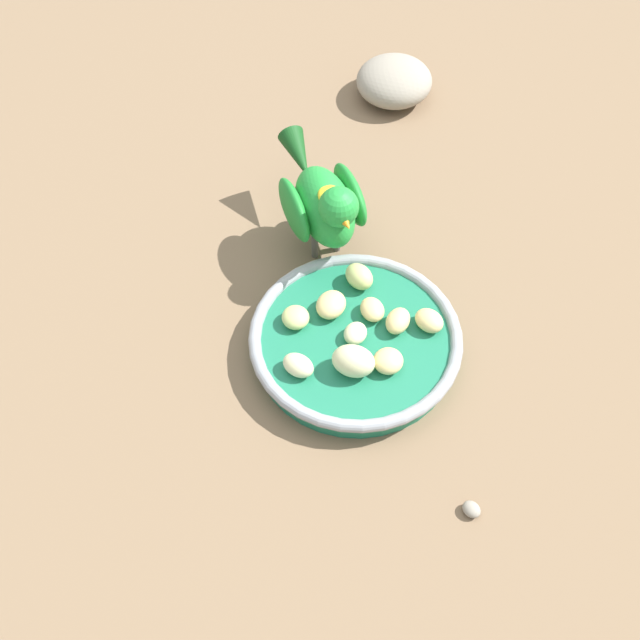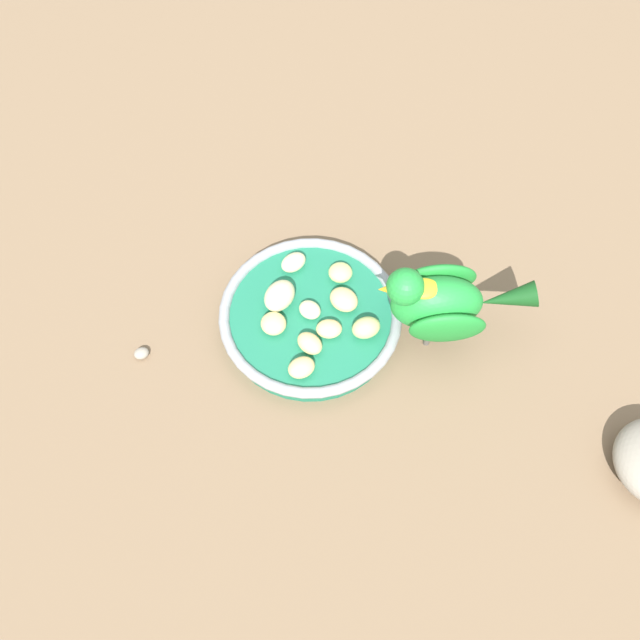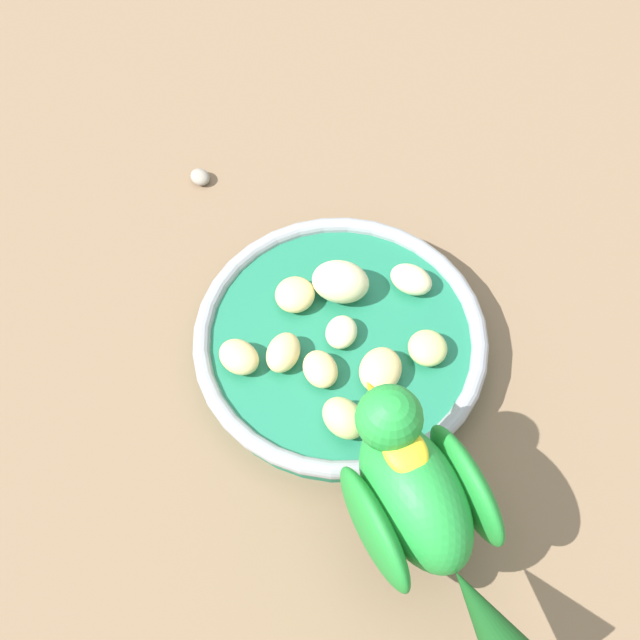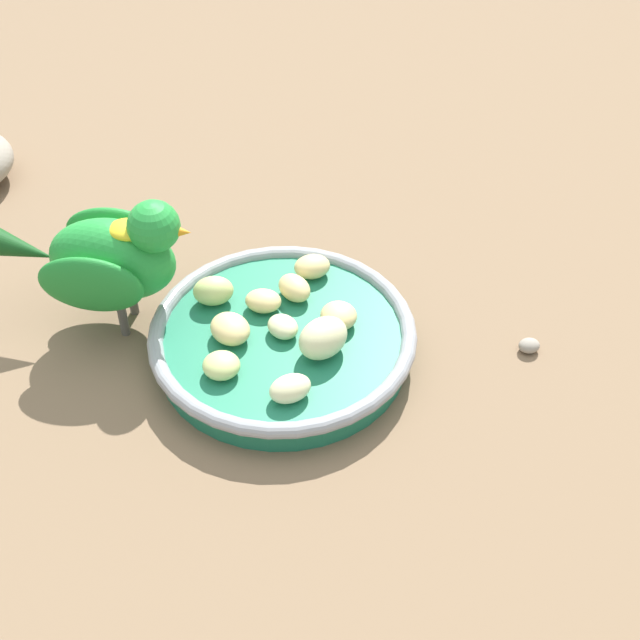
{
  "view_description": "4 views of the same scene",
  "coord_description": "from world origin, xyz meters",
  "px_view_note": "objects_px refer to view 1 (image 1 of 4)",
  "views": [
    {
      "loc": [
        0.4,
        0.2,
        0.64
      ],
      "look_at": [
        0.04,
        -0.03,
        0.06
      ],
      "focal_mm": 45.44,
      "sensor_mm": 36.0,
      "label": 1
    },
    {
      "loc": [
        -0.28,
        0.25,
        0.69
      ],
      "look_at": [
        -0.0,
        0.01,
        0.06
      ],
      "focal_mm": 40.27,
      "sensor_mm": 36.0,
      "label": 2
    },
    {
      "loc": [
        -0.25,
        -0.12,
        0.55
      ],
      "look_at": [
        0.01,
        0.01,
        0.06
      ],
      "focal_mm": 51.01,
      "sensor_mm": 36.0,
      "label": 3
    },
    {
      "loc": [
        0.45,
        -0.21,
        0.48
      ],
      "look_at": [
        0.05,
        0.01,
        0.05
      ],
      "focal_mm": 50.23,
      "sensor_mm": 36.0,
      "label": 4
    }
  ],
  "objects_px": {
    "rock_large": "(394,81)",
    "pebble_0": "(471,509)",
    "apple_piece_7": "(296,317)",
    "apple_piece_0": "(298,365)",
    "apple_piece_6": "(388,361)",
    "apple_piece_3": "(356,334)",
    "apple_piece_8": "(359,277)",
    "apple_piece_9": "(369,308)",
    "feeding_bowl": "(356,342)",
    "apple_piece_2": "(429,321)",
    "apple_piece_4": "(331,305)",
    "apple_piece_5": "(353,361)",
    "apple_piece_1": "(398,321)",
    "parrot": "(324,202)"
  },
  "relations": [
    {
      "from": "feeding_bowl",
      "to": "apple_piece_7",
      "type": "xyz_separation_m",
      "value": [
        0.02,
        -0.06,
        0.02
      ]
    },
    {
      "from": "apple_piece_2",
      "to": "apple_piece_4",
      "type": "bearing_deg",
      "value": -69.45
    },
    {
      "from": "apple_piece_1",
      "to": "apple_piece_6",
      "type": "height_order",
      "value": "same"
    },
    {
      "from": "apple_piece_9",
      "to": "parrot",
      "type": "height_order",
      "value": "parrot"
    },
    {
      "from": "apple_piece_8",
      "to": "apple_piece_2",
      "type": "bearing_deg",
      "value": 83.25
    },
    {
      "from": "feeding_bowl",
      "to": "parrot",
      "type": "bearing_deg",
      "value": -135.08
    },
    {
      "from": "apple_piece_0",
      "to": "rock_large",
      "type": "distance_m",
      "value": 0.42
    },
    {
      "from": "apple_piece_8",
      "to": "apple_piece_9",
      "type": "xyz_separation_m",
      "value": [
        0.03,
        0.03,
        -0.0
      ]
    },
    {
      "from": "apple_piece_2",
      "to": "apple_piece_1",
      "type": "bearing_deg",
      "value": -57.2
    },
    {
      "from": "apple_piece_5",
      "to": "apple_piece_6",
      "type": "relative_size",
      "value": 1.41
    },
    {
      "from": "apple_piece_5",
      "to": "apple_piece_7",
      "type": "relative_size",
      "value": 1.47
    },
    {
      "from": "pebble_0",
      "to": "apple_piece_1",
      "type": "bearing_deg",
      "value": -131.2
    },
    {
      "from": "apple_piece_0",
      "to": "apple_piece_6",
      "type": "height_order",
      "value": "same"
    },
    {
      "from": "feeding_bowl",
      "to": "apple_piece_7",
      "type": "bearing_deg",
      "value": -75.27
    },
    {
      "from": "apple_piece_0",
      "to": "apple_piece_7",
      "type": "relative_size",
      "value": 1.13
    },
    {
      "from": "apple_piece_1",
      "to": "feeding_bowl",
      "type": "bearing_deg",
      "value": -39.86
    },
    {
      "from": "feeding_bowl",
      "to": "apple_piece_6",
      "type": "distance_m",
      "value": 0.04
    },
    {
      "from": "apple_piece_6",
      "to": "pebble_0",
      "type": "relative_size",
      "value": 1.71
    },
    {
      "from": "apple_piece_6",
      "to": "apple_piece_7",
      "type": "bearing_deg",
      "value": -88.41
    },
    {
      "from": "apple_piece_0",
      "to": "apple_piece_2",
      "type": "distance_m",
      "value": 0.13
    },
    {
      "from": "apple_piece_3",
      "to": "apple_piece_7",
      "type": "relative_size",
      "value": 0.94
    },
    {
      "from": "parrot",
      "to": "rock_large",
      "type": "xyz_separation_m",
      "value": [
        -0.25,
        -0.06,
        -0.04
      ]
    },
    {
      "from": "apple_piece_0",
      "to": "apple_piece_2",
      "type": "bearing_deg",
      "value": 144.04
    },
    {
      "from": "apple_piece_0",
      "to": "apple_piece_3",
      "type": "relative_size",
      "value": 1.2
    },
    {
      "from": "feeding_bowl",
      "to": "apple_piece_4",
      "type": "height_order",
      "value": "apple_piece_4"
    },
    {
      "from": "apple_piece_8",
      "to": "apple_piece_5",
      "type": "bearing_deg",
      "value": 27.13
    },
    {
      "from": "rock_large",
      "to": "pebble_0",
      "type": "distance_m",
      "value": 0.54
    },
    {
      "from": "apple_piece_8",
      "to": "apple_piece_9",
      "type": "height_order",
      "value": "apple_piece_8"
    },
    {
      "from": "apple_piece_7",
      "to": "apple_piece_9",
      "type": "height_order",
      "value": "same"
    },
    {
      "from": "apple_piece_2",
      "to": "pebble_0",
      "type": "distance_m",
      "value": 0.18
    },
    {
      "from": "apple_piece_1",
      "to": "pebble_0",
      "type": "relative_size",
      "value": 1.81
    },
    {
      "from": "apple_piece_0",
      "to": "rock_large",
      "type": "xyz_separation_m",
      "value": [
        -0.4,
        -0.12,
        -0.01
      ]
    },
    {
      "from": "apple_piece_3",
      "to": "apple_piece_8",
      "type": "relative_size",
      "value": 0.82
    },
    {
      "from": "apple_piece_2",
      "to": "apple_piece_5",
      "type": "bearing_deg",
      "value": -24.16
    },
    {
      "from": "feeding_bowl",
      "to": "parrot",
      "type": "height_order",
      "value": "parrot"
    },
    {
      "from": "pebble_0",
      "to": "parrot",
      "type": "bearing_deg",
      "value": -125.54
    },
    {
      "from": "apple_piece_7",
      "to": "pebble_0",
      "type": "bearing_deg",
      "value": 71.5
    },
    {
      "from": "apple_piece_8",
      "to": "apple_piece_9",
      "type": "bearing_deg",
      "value": 45.18
    },
    {
      "from": "apple_piece_7",
      "to": "rock_large",
      "type": "distance_m",
      "value": 0.37
    },
    {
      "from": "apple_piece_5",
      "to": "apple_piece_8",
      "type": "distance_m",
      "value": 0.1
    },
    {
      "from": "apple_piece_2",
      "to": "rock_large",
      "type": "height_order",
      "value": "rock_large"
    },
    {
      "from": "feeding_bowl",
      "to": "apple_piece_3",
      "type": "height_order",
      "value": "apple_piece_3"
    },
    {
      "from": "apple_piece_3",
      "to": "apple_piece_6",
      "type": "distance_m",
      "value": 0.04
    },
    {
      "from": "apple_piece_2",
      "to": "apple_piece_3",
      "type": "bearing_deg",
      "value": -46.59
    },
    {
      "from": "apple_piece_3",
      "to": "parrot",
      "type": "distance_m",
      "value": 0.14
    },
    {
      "from": "apple_piece_5",
      "to": "feeding_bowl",
      "type": "bearing_deg",
      "value": -155.26
    },
    {
      "from": "apple_piece_9",
      "to": "pebble_0",
      "type": "bearing_deg",
      "value": 54.49
    },
    {
      "from": "apple_piece_5",
      "to": "apple_piece_8",
      "type": "xyz_separation_m",
      "value": [
        -0.09,
        -0.05,
        -0.0
      ]
    },
    {
      "from": "apple_piece_1",
      "to": "parrot",
      "type": "relative_size",
      "value": 0.2
    },
    {
      "from": "apple_piece_0",
      "to": "apple_piece_6",
      "type": "bearing_deg",
      "value": 125.2
    }
  ]
}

